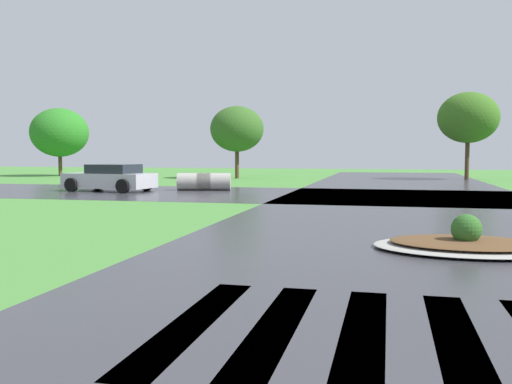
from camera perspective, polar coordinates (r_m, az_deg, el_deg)
asphalt_roadway at (r=12.18m, az=16.37°, el=-4.72°), size 10.00×80.00×0.01m
asphalt_cross_road at (r=23.86m, az=14.87°, el=-0.46°), size 90.00×9.00×0.01m
crosswalk_stripes at (r=5.96m, az=19.72°, el=-13.99°), size 5.85×3.43×0.01m
median_island at (r=11.22m, az=20.50°, el=-4.93°), size 3.39×2.36×0.68m
car_blue_compact at (r=27.20m, az=-14.54°, el=1.36°), size 4.34×2.62×1.26m
drainage_pipe_stack at (r=27.06m, az=-5.28°, el=1.05°), size 2.66×1.37×0.83m
background_treeline at (r=39.36m, az=3.28°, el=6.61°), size 48.61×5.69×5.81m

